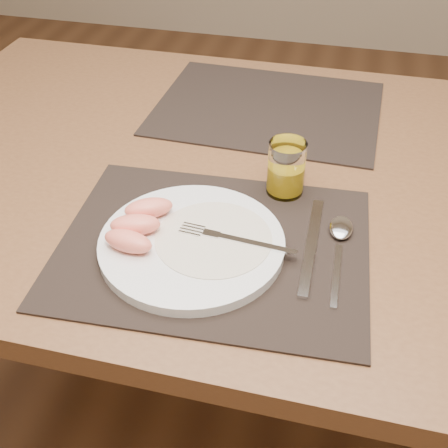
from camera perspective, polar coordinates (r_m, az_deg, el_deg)
ground at (r=1.54m, az=1.61°, el=-18.01°), size 5.00×5.00×0.00m
table at (r=1.05m, az=2.27°, el=2.05°), size 1.40×0.90×0.75m
placemat_near at (r=0.83m, az=-1.07°, el=-2.22°), size 0.47×0.37×0.00m
placemat_far at (r=1.18m, az=4.46°, el=11.68°), size 0.46×0.36×0.00m
plate at (r=0.82m, az=-3.29°, el=-2.00°), size 0.27×0.27×0.02m
plate_dressing at (r=0.81m, az=-1.08°, el=-1.42°), size 0.17×0.17×0.00m
fork at (r=0.81m, az=0.31°, el=-1.39°), size 0.18×0.03×0.00m
knife at (r=0.82m, az=8.72°, el=-2.94°), size 0.02×0.22×0.01m
spoon at (r=0.85m, az=11.74°, el=-1.01°), size 0.04×0.19×0.01m
juice_glass at (r=0.91m, az=6.32°, el=5.41°), size 0.06×0.06×0.09m
grapefruit_wedges at (r=0.82m, az=-8.77°, el=-0.03°), size 0.09×0.13×0.03m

